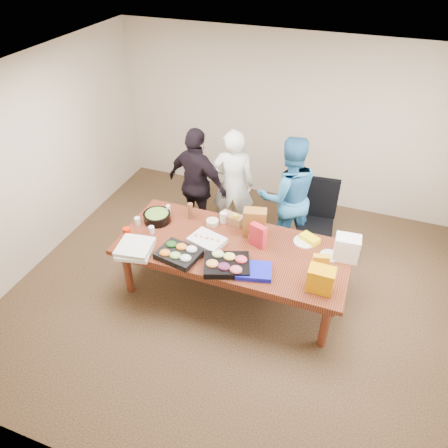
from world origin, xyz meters
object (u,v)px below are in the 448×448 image
at_px(person_center, 233,185).
at_px(person_right, 288,196).
at_px(office_chair, 315,224).
at_px(salad_bowl, 157,217).
at_px(conference_table, 232,269).
at_px(sheet_cake, 207,241).

relative_size(person_center, person_right, 0.97).
height_order(office_chair, person_right, person_right).
height_order(person_right, salad_bowl, person_right).
bearing_deg(person_center, office_chair, 159.55).
xyz_separation_m(conference_table, office_chair, (0.83, 1.09, 0.17)).
bearing_deg(person_center, salad_bowl, 40.91).
bearing_deg(salad_bowl, conference_table, -8.37).
relative_size(person_center, sheet_cake, 4.16).
height_order(person_center, person_right, person_right).
height_order(conference_table, office_chair, office_chair).
bearing_deg(office_chair, conference_table, -132.48).
bearing_deg(person_right, conference_table, 43.44).
relative_size(sheet_cake, salad_bowl, 1.15).
relative_size(conference_table, office_chair, 2.56).
xyz_separation_m(office_chair, person_right, (-0.43, 0.05, 0.33)).
height_order(person_center, salad_bowl, person_center).
bearing_deg(person_center, sheet_cake, 79.06).
bearing_deg(conference_table, sheet_cake, -172.18).
xyz_separation_m(office_chair, salad_bowl, (-1.93, -0.93, 0.26)).
relative_size(conference_table, person_center, 1.65).
distance_m(person_center, person_right, 0.82).
height_order(person_right, sheet_cake, person_right).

